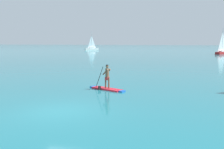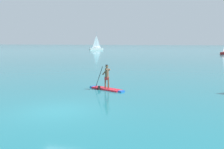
# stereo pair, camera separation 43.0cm
# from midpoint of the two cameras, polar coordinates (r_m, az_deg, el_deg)

# --- Properties ---
(ground) EXTENTS (440.00, 440.00, 0.00)m
(ground) POSITION_cam_midpoint_polar(r_m,az_deg,el_deg) (13.16, -11.04, -7.81)
(ground) COLOR #1E727F
(paddleboarder_mid_center) EXTENTS (2.89, 1.74, 1.82)m
(paddleboarder_mid_center) POSITION_cam_midpoint_polar(r_m,az_deg,el_deg) (18.32, -0.56, -2.11)
(paddleboarder_mid_center) COLOR red
(paddleboarder_mid_center) RESTS_ON ground
(sailboat_left_horizon) EXTENTS (4.91, 4.02, 7.07)m
(sailboat_left_horizon) POSITION_cam_midpoint_polar(r_m,az_deg,el_deg) (100.03, -3.33, 5.92)
(sailboat_left_horizon) COLOR white
(sailboat_left_horizon) RESTS_ON ground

